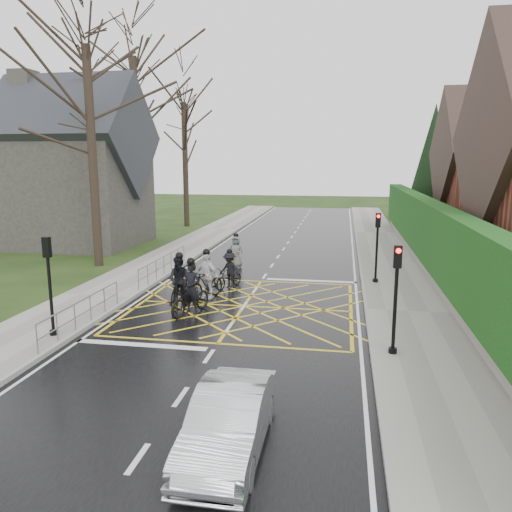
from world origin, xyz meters
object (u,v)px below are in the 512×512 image
(car, at_px, (229,421))
(cyclist_rear, at_px, (191,296))
(cyclist_back, at_px, (180,285))
(cyclist_front, at_px, (206,281))
(cyclist_lead, at_px, (236,256))
(cyclist_mid, at_px, (229,274))

(car, bearing_deg, cyclist_rear, 111.68)
(cyclist_back, bearing_deg, cyclist_front, 50.89)
(cyclist_front, bearing_deg, car, -47.72)
(cyclist_lead, relative_size, car, 0.49)
(cyclist_lead, bearing_deg, cyclist_front, -89.13)
(cyclist_front, height_order, cyclist_lead, cyclist_front)
(cyclist_rear, relative_size, cyclist_back, 1.09)
(cyclist_lead, distance_m, car, 16.44)
(cyclist_back, xyz_separation_m, car, (4.06, -9.21, -0.15))
(cyclist_lead, bearing_deg, cyclist_rear, -89.44)
(cyclist_mid, xyz_separation_m, cyclist_front, (-0.50, -1.87, 0.12))
(cyclist_rear, distance_m, cyclist_back, 1.29)
(cyclist_lead, bearing_deg, cyclist_mid, -81.64)
(cyclist_back, relative_size, cyclist_front, 0.99)
(cyclist_mid, bearing_deg, cyclist_rear, -74.38)
(cyclist_front, xyz_separation_m, cyclist_lead, (-0.09, 5.90, -0.12))
(cyclist_rear, bearing_deg, car, -47.81)
(cyclist_rear, bearing_deg, cyclist_mid, 102.77)
(cyclist_back, bearing_deg, car, -67.04)
(cyclist_rear, distance_m, cyclist_front, 2.02)
(cyclist_lead, bearing_deg, cyclist_back, -95.73)
(cyclist_front, xyz_separation_m, car, (3.28, -10.20, -0.13))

